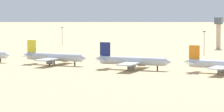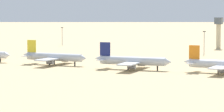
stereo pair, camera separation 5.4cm
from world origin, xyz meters
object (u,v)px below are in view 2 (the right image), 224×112
at_px(parked_jet_navy_2, 132,61).
at_px(light_pole_mid, 62,35).
at_px(light_pole_east, 204,41).
at_px(parked_jet_orange_3, 222,64).
at_px(control_tower, 219,30).
at_px(parked_jet_yellow_1, 54,57).

height_order(parked_jet_navy_2, light_pole_mid, light_pole_mid).
bearing_deg(light_pole_east, parked_jet_orange_3, -70.91).
bearing_deg(control_tower, parked_jet_yellow_1, -109.43).
distance_m(parked_jet_navy_2, control_tower, 153.82).
xyz_separation_m(parked_jet_yellow_1, parked_jet_navy_2, (45.87, -5.61, 0.11)).
relative_size(control_tower, light_pole_mid, 1.60).
distance_m(parked_jet_yellow_1, light_pole_east, 109.15).
xyz_separation_m(parked_jet_yellow_1, light_pole_mid, (-62.87, 131.23, 3.84)).
bearing_deg(light_pole_east, light_pole_mid, 162.44).
bearing_deg(parked_jet_yellow_1, control_tower, 73.63).
xyz_separation_m(parked_jet_yellow_1, control_tower, (52.14, 147.82, 9.02)).
height_order(parked_jet_orange_3, light_pole_mid, light_pole_mid).
xyz_separation_m(parked_jet_navy_2, parked_jet_orange_3, (44.03, 1.05, -0.15)).
bearing_deg(control_tower, light_pole_east, -86.02).
height_order(parked_jet_yellow_1, parked_jet_orange_3, parked_jet_yellow_1).
height_order(parked_jet_yellow_1, control_tower, control_tower).
bearing_deg(light_pole_mid, light_pole_east, -17.56).
relative_size(parked_jet_yellow_1, parked_jet_navy_2, 0.97).
distance_m(parked_jet_yellow_1, light_pole_mid, 145.56).
distance_m(parked_jet_orange_3, light_pole_mid, 204.43).
xyz_separation_m(parked_jet_navy_2, light_pole_mid, (-108.74, 136.84, 3.73)).
relative_size(parked_jet_navy_2, light_pole_mid, 2.89).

